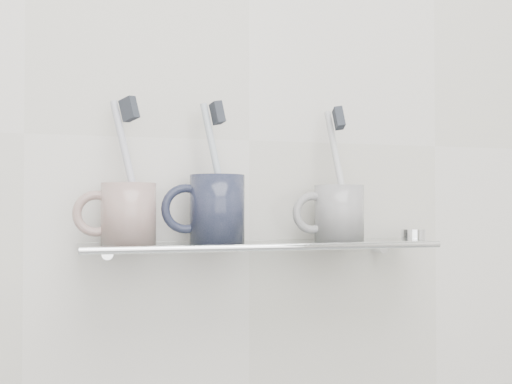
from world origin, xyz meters
name	(u,v)px	position (x,y,z in m)	size (l,w,h in m)	color
wall_back	(249,140)	(0.00, 1.10, 1.25)	(2.50, 2.50, 0.00)	beige
shelf_glass	(261,245)	(0.00, 1.04, 1.10)	(0.50, 0.12, 0.01)	silver
shelf_rail	(274,247)	(0.00, 0.98, 1.10)	(0.01, 0.01, 0.50)	silver
bracket_left	(107,253)	(-0.21, 1.09, 1.09)	(0.02, 0.02, 0.03)	silver
bracket_right	(380,248)	(0.21, 1.09, 1.09)	(0.02, 0.02, 0.03)	silver
mug_left	(129,213)	(-0.18, 1.04, 1.14)	(0.07, 0.07, 0.08)	silver
mug_left_handle	(96,214)	(-0.23, 1.04, 1.14)	(0.06, 0.06, 0.01)	silver
toothbrush_left	(129,169)	(-0.18, 1.04, 1.20)	(0.01, 0.01, 0.19)	#B4B4CA
bristles_left	(129,109)	(-0.18, 1.04, 1.28)	(0.01, 0.02, 0.03)	#262A32
mug_center	(217,209)	(-0.06, 1.04, 1.15)	(0.08, 0.08, 0.09)	black
mug_center_handle	(186,209)	(-0.11, 1.04, 1.15)	(0.07, 0.07, 0.01)	black
toothbrush_center	(217,170)	(-0.06, 1.04, 1.20)	(0.01, 0.01, 0.19)	#ADC0CE
bristles_center	(217,113)	(-0.06, 1.04, 1.28)	(0.01, 0.02, 0.03)	#262A32
mug_right	(339,213)	(0.12, 1.04, 1.14)	(0.07, 0.07, 0.08)	silver
mug_right_handle	(312,213)	(0.08, 1.04, 1.14)	(0.06, 0.06, 0.01)	silver
toothbrush_right	(339,172)	(0.12, 1.04, 1.20)	(0.01, 0.01, 0.19)	#B9B9B6
bristles_right	(339,118)	(0.12, 1.04, 1.28)	(0.01, 0.02, 0.03)	#262A32
chrome_cap	(413,234)	(0.24, 1.04, 1.11)	(0.04, 0.04, 0.02)	silver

